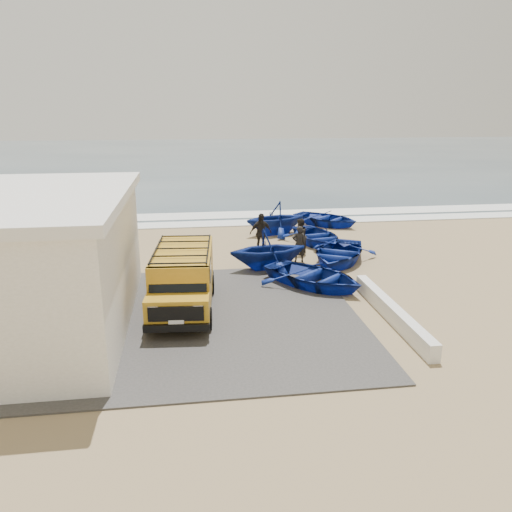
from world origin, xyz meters
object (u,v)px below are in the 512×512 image
boat_mid_left (268,249)px  fisherman_front (299,244)px  van (183,277)px  boat_near_left (313,276)px  parapet (392,312)px  boat_mid_right (317,236)px  boat_far_right (326,218)px  fisherman_middle (300,236)px  boat_near_right (338,253)px  boat_far_left (276,218)px  fisherman_back (261,233)px

boat_mid_left → fisherman_front: boat_mid_left is taller
van → boat_near_left: (5.00, 1.56, -0.71)m
parapet → fisherman_front: 7.03m
boat_mid_right → fisherman_front: bearing=-129.6°
van → boat_far_right: bearing=59.4°
boat_far_right → fisherman_middle: fisherman_middle is taller
boat_near_left → van: bearing=157.1°
boat_far_right → fisherman_front: (-3.23, -7.02, 0.42)m
boat_far_right → boat_mid_right: bearing=-155.5°
boat_mid_left → boat_far_right: size_ratio=0.84×
boat_near_right → boat_near_left: bearing=-93.2°
parapet → boat_mid_left: size_ratio=1.78×
boat_near_right → boat_mid_left: (-3.28, -0.54, 0.44)m
boat_near_right → parapet: bearing=-62.0°
boat_near_right → fisherman_front: bearing=-162.0°
boat_near_right → boat_mid_left: bearing=-141.4°
boat_far_left → fisherman_middle: size_ratio=2.01×
boat_near_left → fisherman_front: size_ratio=2.54×
boat_near_right → boat_far_right: size_ratio=1.07×
boat_mid_right → fisherman_middle: fisherman_middle is taller
boat_mid_right → fisherman_middle: bearing=-138.0°
boat_far_left → fisherman_back: (-1.36, -3.55, 0.05)m
boat_near_left → boat_far_left: size_ratio=1.22×
fisherman_middle → boat_near_left: bearing=29.0°
parapet → fisherman_back: (-3.07, 8.58, 0.69)m
van → boat_mid_right: (6.76, 7.81, -0.74)m
boat_far_left → boat_near_left: bearing=-16.6°
van → boat_far_right: size_ratio=1.28×
boat_far_left → boat_far_right: bearing=100.8°
van → boat_mid_right: 10.36m
van → fisherman_middle: size_ratio=2.98×
boat_near_left → boat_mid_left: (-1.38, 2.45, 0.45)m
boat_far_right → fisherman_front: size_ratio=2.41×
boat_near_right → boat_far_left: size_ratio=1.24×
parapet → fisherman_front: fisherman_front is taller
boat_mid_right → fisherman_back: 3.33m
boat_near_left → boat_far_left: (0.05, 8.64, 0.47)m
boat_near_left → boat_far_right: (3.40, 10.35, -0.02)m
boat_far_right → fisherman_front: bearing=-158.5°
boat_far_left → fisherman_middle: boat_far_left is taller
parapet → fisherman_front: size_ratio=3.61×
fisherman_middle → van: bearing=-6.7°
parapet → boat_near_right: (0.15, 6.48, 0.17)m
parapet → boat_mid_left: 6.75m
parapet → boat_far_left: bearing=98.0°
boat_mid_left → parapet: bearing=-162.4°
van → fisherman_front: (5.17, 4.90, -0.32)m
boat_far_right → fisherman_middle: size_ratio=2.33×
fisherman_front → fisherman_middle: 1.26m
parapet → boat_near_left: (-1.75, 3.49, 0.16)m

